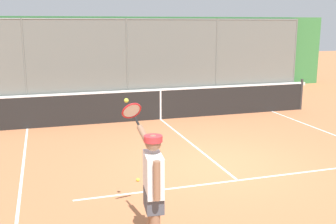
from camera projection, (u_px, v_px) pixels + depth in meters
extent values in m
plane|color=#B76B42|center=(218.00, 165.00, 8.69)|extent=(60.00, 60.00, 0.00)
cube|color=white|center=(238.00, 180.00, 7.82)|extent=(6.19, 0.05, 0.01)
cube|color=white|center=(20.00, 196.00, 7.13)|extent=(0.05, 9.70, 0.01)
cube|color=white|center=(190.00, 142.00, 10.31)|extent=(0.05, 5.34, 0.01)
cylinder|color=slate|center=(295.00, 52.00, 19.60)|extent=(0.07, 0.07, 3.16)
cylinder|color=slate|center=(216.00, 54.00, 18.41)|extent=(0.07, 0.07, 3.16)
cylinder|color=slate|center=(127.00, 56.00, 17.23)|extent=(0.07, 0.07, 3.16)
cylinder|color=slate|center=(24.00, 59.00, 16.05)|extent=(0.07, 0.07, 3.16)
cylinder|color=slate|center=(126.00, 19.00, 16.90)|extent=(16.45, 0.05, 0.05)
cube|color=slate|center=(127.00, 56.00, 17.23)|extent=(16.45, 0.02, 3.16)
cube|color=#387A3D|center=(124.00, 54.00, 17.83)|extent=(19.45, 0.90, 3.23)
cube|color=silver|center=(129.00, 92.00, 17.38)|extent=(17.45, 0.18, 0.15)
cylinder|color=#2D2D2D|center=(301.00, 94.00, 14.15)|extent=(0.09, 0.09, 1.07)
cube|color=black|center=(160.00, 105.00, 12.70)|extent=(10.10, 0.02, 0.91)
cube|color=white|center=(160.00, 90.00, 12.60)|extent=(10.10, 0.04, 0.05)
cube|color=white|center=(160.00, 105.00, 12.70)|extent=(0.05, 0.04, 0.91)
cylinder|color=#8C664C|center=(152.00, 216.00, 5.39)|extent=(0.13, 0.13, 0.74)
cube|color=#474C56|center=(154.00, 200.00, 5.21)|extent=(0.26, 0.41, 0.26)
cube|color=white|center=(153.00, 174.00, 5.13)|extent=(0.26, 0.48, 0.53)
cylinder|color=#8C664C|center=(157.00, 181.00, 4.86)|extent=(0.08, 0.08, 0.49)
cylinder|color=#8C664C|center=(145.00, 137.00, 5.46)|extent=(0.16, 0.37, 0.28)
sphere|color=#8C664C|center=(153.00, 143.00, 5.05)|extent=(0.20, 0.20, 0.20)
cylinder|color=red|center=(153.00, 139.00, 5.03)|extent=(0.26, 0.26, 0.08)
cube|color=red|center=(152.00, 139.00, 5.15)|extent=(0.19, 0.20, 0.02)
cylinder|color=black|center=(137.00, 122.00, 5.62)|extent=(0.07, 0.17, 0.13)
torus|color=red|center=(132.00, 111.00, 5.76)|extent=(0.32, 0.24, 0.26)
cylinder|color=silver|center=(132.00, 111.00, 5.76)|extent=(0.27, 0.19, 0.21)
sphere|color=#D6E042|center=(126.00, 100.00, 5.89)|extent=(0.07, 0.07, 0.07)
sphere|color=#C1D138|center=(138.00, 180.00, 7.77)|extent=(0.07, 0.07, 0.07)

